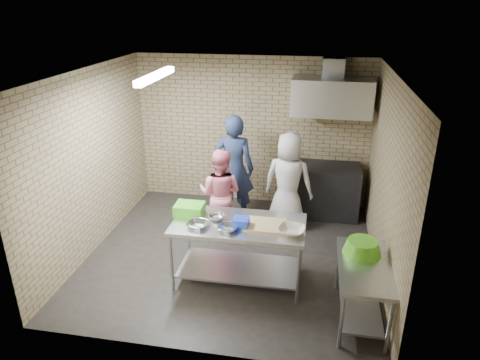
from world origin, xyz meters
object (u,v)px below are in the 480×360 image
(man_navy, at_px, (234,169))
(woman_white, at_px, (288,181))
(stove, at_px, (324,190))
(woman_pink, at_px, (220,194))
(side_counter, at_px, (361,291))
(bottle_red, at_px, (334,99))
(prep_table, at_px, (239,251))
(green_basin, at_px, (362,247))
(green_crate, at_px, (189,209))
(blue_tub, at_px, (241,223))

(man_navy, relative_size, woman_white, 1.14)
(stove, xyz_separation_m, woman_pink, (-1.63, -1.09, 0.29))
(side_counter, height_order, bottle_red, bottle_red)
(bottle_red, relative_size, woman_pink, 0.12)
(prep_table, distance_m, green_basin, 1.63)
(stove, distance_m, bottle_red, 1.60)
(man_navy, distance_m, woman_white, 0.93)
(woman_white, bearing_deg, stove, -125.38)
(prep_table, distance_m, green_crate, 0.88)
(prep_table, height_order, side_counter, prep_table)
(stove, bearing_deg, green_basin, -80.24)
(man_navy, bearing_deg, woman_white, 173.20)
(side_counter, height_order, blue_tub, blue_tub)
(prep_table, distance_m, man_navy, 1.85)
(green_basin, height_order, man_navy, man_navy)
(woman_pink, bearing_deg, blue_tub, 121.41)
(woman_white, bearing_deg, bottle_red, -117.94)
(stove, distance_m, blue_tub, 2.61)
(side_counter, height_order, man_navy, man_navy)
(side_counter, bearing_deg, woman_pink, 141.39)
(prep_table, bearing_deg, green_basin, -9.78)
(woman_pink, bearing_deg, man_navy, -93.00)
(stove, bearing_deg, woman_pink, -146.35)
(bottle_red, bearing_deg, man_navy, -154.92)
(bottle_red, xyz_separation_m, woman_white, (-0.65, -0.83, -1.21))
(green_crate, height_order, woman_white, woman_white)
(side_counter, distance_m, green_basin, 0.52)
(woman_white, bearing_deg, blue_tub, 85.02)
(bottle_red, relative_size, man_navy, 0.10)
(green_crate, relative_size, man_navy, 0.21)
(bottle_red, bearing_deg, woman_white, -128.20)
(stove, height_order, bottle_red, bottle_red)
(prep_table, height_order, green_crate, green_crate)
(prep_table, relative_size, green_crate, 4.50)
(side_counter, bearing_deg, green_crate, 164.34)
(side_counter, height_order, stove, stove)
(green_crate, bearing_deg, man_navy, 79.40)
(blue_tub, bearing_deg, side_counter, -15.32)
(blue_tub, distance_m, bottle_red, 3.01)
(prep_table, distance_m, bottle_red, 3.17)
(man_navy, height_order, woman_white, man_navy)
(woman_pink, bearing_deg, woman_white, -146.86)
(side_counter, height_order, woman_white, woman_white)
(green_crate, bearing_deg, woman_white, 51.19)
(bottle_red, height_order, woman_pink, bottle_red)
(prep_table, relative_size, stove, 1.45)
(blue_tub, relative_size, man_navy, 0.10)
(blue_tub, bearing_deg, bottle_red, 66.34)
(blue_tub, xyz_separation_m, bottle_red, (1.13, 2.57, 1.10))
(side_counter, xyz_separation_m, green_basin, (-0.02, 0.25, 0.46))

